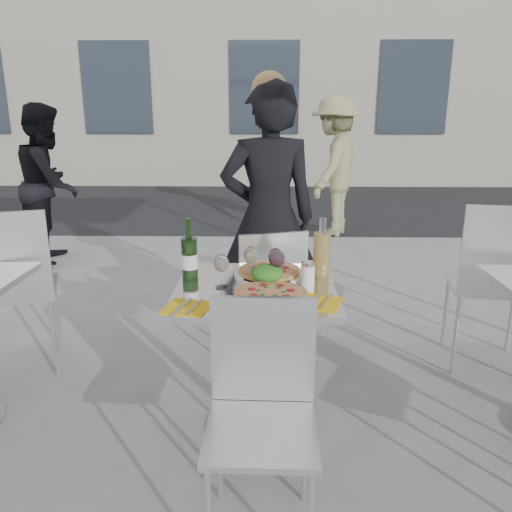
{
  "coord_description": "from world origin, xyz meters",
  "views": [
    {
      "loc": [
        0.05,
        -2.14,
        1.51
      ],
      "look_at": [
        0.0,
        0.15,
        0.85
      ],
      "focal_mm": 35.0,
      "sensor_mm": 36.0,
      "label": 1
    }
  ],
  "objects_px": {
    "pedestrian_a": "(49,184)",
    "pizza_near": "(271,294)",
    "wine_bottle": "(189,256)",
    "carafe": "(322,254)",
    "chair_far": "(268,288)",
    "salad_plate": "(267,275)",
    "side_chair_rfar": "(497,275)",
    "napkin_left": "(187,307)",
    "side_chair_lfar": "(11,280)",
    "wineglass_red_a": "(277,260)",
    "chair_near": "(262,398)",
    "napkin_right": "(319,302)",
    "woman_diner": "(268,219)",
    "wineglass_white_a": "(221,264)",
    "main_table": "(255,329)",
    "pizza_far": "(269,272)",
    "wineglass_white_b": "(251,256)",
    "pedestrian_b": "(334,167)",
    "wineglass_red_b": "(275,258)",
    "sugar_shaker": "(308,273)"
  },
  "relations": [
    {
      "from": "pedestrian_a",
      "to": "pizza_near",
      "type": "relative_size",
      "value": 5.08
    },
    {
      "from": "wine_bottle",
      "to": "carafe",
      "type": "distance_m",
      "value": 0.62
    },
    {
      "from": "chair_far",
      "to": "salad_plate",
      "type": "height_order",
      "value": "chair_far"
    },
    {
      "from": "chair_far",
      "to": "side_chair_rfar",
      "type": "relative_size",
      "value": 0.85
    },
    {
      "from": "chair_far",
      "to": "napkin_left",
      "type": "bearing_deg",
      "value": 53.52
    },
    {
      "from": "side_chair_lfar",
      "to": "wineglass_red_a",
      "type": "distance_m",
      "value": 1.58
    },
    {
      "from": "chair_near",
      "to": "pizza_near",
      "type": "relative_size",
      "value": 2.72
    },
    {
      "from": "chair_near",
      "to": "side_chair_rfar",
      "type": "distance_m",
      "value": 1.78
    },
    {
      "from": "carafe",
      "to": "wine_bottle",
      "type": "bearing_deg",
      "value": -176.67
    },
    {
      "from": "napkin_right",
      "to": "woman_diner",
      "type": "bearing_deg",
      "value": 120.88
    },
    {
      "from": "side_chair_rfar",
      "to": "pizza_near",
      "type": "distance_m",
      "value": 1.52
    },
    {
      "from": "wineglass_white_a",
      "to": "side_chair_rfar",
      "type": "bearing_deg",
      "value": 22.78
    },
    {
      "from": "wine_bottle",
      "to": "wineglass_white_a",
      "type": "distance_m",
      "value": 0.19
    },
    {
      "from": "wine_bottle",
      "to": "napkin_right",
      "type": "xyz_separation_m",
      "value": [
        0.58,
        -0.29,
        -0.11
      ]
    },
    {
      "from": "main_table",
      "to": "napkin_right",
      "type": "distance_m",
      "value": 0.4
    },
    {
      "from": "pizza_far",
      "to": "wineglass_white_b",
      "type": "height_order",
      "value": "wineglass_white_b"
    },
    {
      "from": "chair_far",
      "to": "carafe",
      "type": "bearing_deg",
      "value": 99.88
    },
    {
      "from": "chair_far",
      "to": "side_chair_lfar",
      "type": "relative_size",
      "value": 0.86
    },
    {
      "from": "pedestrian_b",
      "to": "wineglass_red_b",
      "type": "xyz_separation_m",
      "value": [
        -0.8,
        -4.09,
        -0.0
      ]
    },
    {
      "from": "wineglass_red_a",
      "to": "napkin_right",
      "type": "bearing_deg",
      "value": -56.71
    },
    {
      "from": "chair_far",
      "to": "chair_near",
      "type": "height_order",
      "value": "chair_far"
    },
    {
      "from": "sugar_shaker",
      "to": "napkin_left",
      "type": "distance_m",
      "value": 0.59
    },
    {
      "from": "side_chair_rfar",
      "to": "wineglass_red_a",
      "type": "height_order",
      "value": "side_chair_rfar"
    },
    {
      "from": "pedestrian_a",
      "to": "pizza_far",
      "type": "xyz_separation_m",
      "value": [
        2.26,
        -2.79,
        -0.04
      ]
    },
    {
      "from": "side_chair_rfar",
      "to": "wineglass_red_b",
      "type": "height_order",
      "value": "side_chair_rfar"
    },
    {
      "from": "wineglass_red_a",
      "to": "napkin_left",
      "type": "distance_m",
      "value": 0.51
    },
    {
      "from": "side_chair_lfar",
      "to": "wine_bottle",
      "type": "bearing_deg",
      "value": 139.3
    },
    {
      "from": "napkin_left",
      "to": "salad_plate",
      "type": "bearing_deg",
      "value": 58.16
    },
    {
      "from": "pedestrian_b",
      "to": "wineglass_white_b",
      "type": "height_order",
      "value": "pedestrian_b"
    },
    {
      "from": "pizza_far",
      "to": "carafe",
      "type": "height_order",
      "value": "carafe"
    },
    {
      "from": "carafe",
      "to": "napkin_right",
      "type": "height_order",
      "value": "carafe"
    },
    {
      "from": "main_table",
      "to": "side_chair_rfar",
      "type": "xyz_separation_m",
      "value": [
        1.38,
        0.62,
        0.07
      ]
    },
    {
      "from": "pedestrian_a",
      "to": "wineglass_white_a",
      "type": "relative_size",
      "value": 10.23
    },
    {
      "from": "salad_plate",
      "to": "wineglass_red_a",
      "type": "height_order",
      "value": "wineglass_red_a"
    },
    {
      "from": "wineglass_white_a",
      "to": "wineglass_red_b",
      "type": "xyz_separation_m",
      "value": [
        0.24,
        0.1,
        0.0
      ]
    },
    {
      "from": "side_chair_lfar",
      "to": "wineglass_red_a",
      "type": "bearing_deg",
      "value": 143.57
    },
    {
      "from": "chair_far",
      "to": "side_chair_rfar",
      "type": "distance_m",
      "value": 1.32
    },
    {
      "from": "napkin_left",
      "to": "wine_bottle",
      "type": "bearing_deg",
      "value": 109.1
    },
    {
      "from": "chair_near",
      "to": "pizza_near",
      "type": "distance_m",
      "value": 0.48
    },
    {
      "from": "main_table",
      "to": "pedestrian_b",
      "type": "relative_size",
      "value": 0.44
    },
    {
      "from": "main_table",
      "to": "wine_bottle",
      "type": "relative_size",
      "value": 2.54
    },
    {
      "from": "woman_diner",
      "to": "pedestrian_b",
      "type": "relative_size",
      "value": 0.99
    },
    {
      "from": "wineglass_red_b",
      "to": "napkin_right",
      "type": "relative_size",
      "value": 0.68
    },
    {
      "from": "pizza_far",
      "to": "wineglass_white_a",
      "type": "distance_m",
      "value": 0.3
    },
    {
      "from": "sugar_shaker",
      "to": "wineglass_red_a",
      "type": "distance_m",
      "value": 0.15
    },
    {
      "from": "side_chair_rfar",
      "to": "pizza_far",
      "type": "xyz_separation_m",
      "value": [
        -1.32,
        -0.46,
        0.15
      ]
    },
    {
      "from": "wineglass_red_a",
      "to": "pizza_far",
      "type": "bearing_deg",
      "value": 108.49
    },
    {
      "from": "pedestrian_b",
      "to": "sugar_shaker",
      "type": "bearing_deg",
      "value": 15.36
    },
    {
      "from": "pizza_near",
      "to": "wineglass_white_b",
      "type": "bearing_deg",
      "value": 110.98
    },
    {
      "from": "pizza_near",
      "to": "wine_bottle",
      "type": "distance_m",
      "value": 0.45
    }
  ]
}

